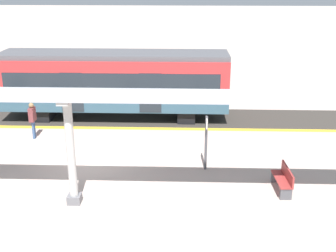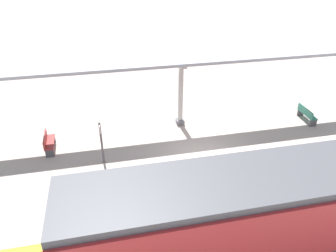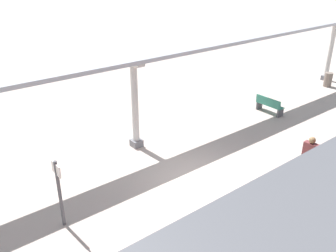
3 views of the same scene
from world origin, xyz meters
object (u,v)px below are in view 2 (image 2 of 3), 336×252
at_px(train_near_carriage, 251,216).
at_px(bench_mid_platform, 48,142).
at_px(bench_near_end, 306,114).
at_px(platform_info_sign, 101,139).
at_px(canopy_pillar_second, 181,95).
at_px(passenger_waiting_near_edge, 289,161).

xyz_separation_m(train_near_carriage, bench_mid_platform, (8.06, 7.18, -1.38)).
bearing_deg(bench_near_end, bench_mid_platform, 89.83).
xyz_separation_m(train_near_carriage, platform_info_sign, (6.38, 4.49, -0.50)).
bearing_deg(canopy_pillar_second, bench_near_end, -99.21).
xyz_separation_m(bench_mid_platform, platform_info_sign, (-1.68, -2.69, 0.89)).
bearing_deg(passenger_waiting_near_edge, platform_info_sign, 68.38).
distance_m(bench_near_end, passenger_waiting_near_edge, 6.27).
height_order(platform_info_sign, passenger_waiting_near_edge, platform_info_sign).
xyz_separation_m(train_near_carriage, canopy_pillar_second, (9.22, -0.03, 0.04)).
xyz_separation_m(bench_near_end, bench_mid_platform, (0.04, 14.59, 0.00)).
height_order(train_near_carriage, platform_info_sign, train_near_carriage).
relative_size(bench_near_end, platform_info_sign, 0.69).
relative_size(train_near_carriage, passenger_waiting_near_edge, 6.82).
height_order(train_near_carriage, bench_near_end, train_near_carriage).
bearing_deg(train_near_carriage, canopy_pillar_second, -0.16).
distance_m(canopy_pillar_second, passenger_waiting_near_edge, 6.86).
bearing_deg(bench_mid_platform, passenger_waiting_near_edge, -114.45).
bearing_deg(train_near_carriage, platform_info_sign, 35.14).
bearing_deg(platform_info_sign, bench_mid_platform, 58.00).
relative_size(canopy_pillar_second, passenger_waiting_near_edge, 2.14).
xyz_separation_m(bench_near_end, platform_info_sign, (-1.64, 11.90, 0.89)).
relative_size(train_near_carriage, platform_info_sign, 5.34).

